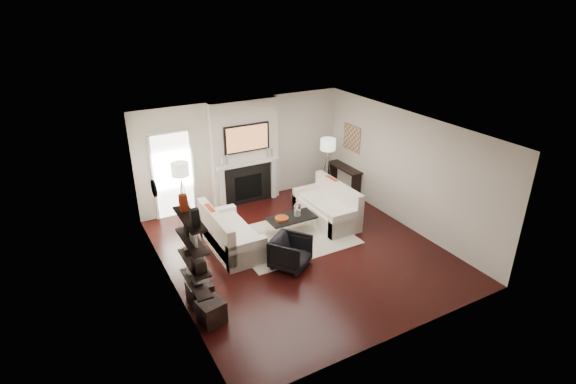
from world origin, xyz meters
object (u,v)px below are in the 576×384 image
loveseat_right_base (326,213)px  lamp_left_shade (180,169)px  armchair (291,251)px  coffee_table (292,218)px  loveseat_left_base (232,240)px  ottoman_near (200,293)px  lamp_right_shade (328,144)px

loveseat_right_base → lamp_left_shade: bearing=156.1°
armchair → coffee_table: bearing=23.6°
lamp_left_shade → loveseat_left_base: bearing=-68.3°
ottoman_near → loveseat_left_base: bearing=50.3°
loveseat_left_base → armchair: armchair is taller
coffee_table → lamp_left_shade: 2.74m
loveseat_right_base → lamp_left_shade: (-3.07, 1.36, 1.24)m
loveseat_left_base → ottoman_near: size_ratio=4.50×
loveseat_right_base → lamp_left_shade: size_ratio=4.50×
lamp_left_shade → ottoman_near: lamp_left_shade is taller
loveseat_right_base → armchair: (-1.71, -1.32, 0.15)m
loveseat_left_base → ottoman_near: (-1.20, -1.45, -0.01)m
loveseat_left_base → loveseat_right_base: bearing=2.4°
loveseat_left_base → loveseat_right_base: 2.49m
lamp_right_shade → coffee_table: bearing=-143.3°
armchair → lamp_left_shade: bearing=80.5°
coffee_table → armchair: bearing=-120.0°
lamp_left_shade → lamp_right_shade: same height
loveseat_left_base → lamp_left_shade: 2.01m
loveseat_left_base → loveseat_right_base: (2.49, 0.11, 0.00)m
lamp_left_shade → lamp_right_shade: bearing=-1.7°
loveseat_right_base → lamp_left_shade: 3.58m
coffee_table → loveseat_left_base: bearing=178.2°
ottoman_near → armchair: bearing=6.8°
loveseat_left_base → lamp_left_shade: bearing=111.7°
lamp_right_shade → ottoman_near: 5.46m
armchair → lamp_right_shade: bearing=8.9°
lamp_right_shade → loveseat_left_base: bearing=-157.9°
loveseat_left_base → lamp_right_shade: (3.32, 1.35, 1.24)m
armchair → lamp_left_shade: lamp_left_shade is taller
loveseat_left_base → ottoman_near: loveseat_left_base is taller
coffee_table → armchair: size_ratio=1.53×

